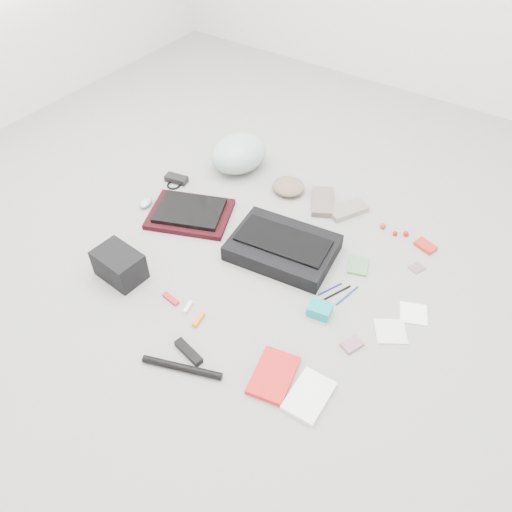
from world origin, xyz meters
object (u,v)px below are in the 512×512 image
Objects in this scene: book_red at (273,375)px; bike_helmet at (239,153)px; accordion_wallet at (320,310)px; camera_bag at (119,265)px; messenger_bag at (283,248)px; laptop at (190,210)px.

bike_helmet is at bearing 119.45° from book_red.
bike_helmet is 1.37m from book_red.
book_red is at bearing -99.66° from accordion_wallet.
messenger_bag is at bearing 49.96° from camera_bag.
laptop is 1.56× the size of camera_bag.
messenger_bag is at bearing -24.82° from bike_helmet.
bike_helmet reaches higher than accordion_wallet.
messenger_bag is at bearing 135.35° from accordion_wallet.
accordion_wallet is (-0.01, 0.37, 0.01)m from book_red.
camera_bag is at bearing -142.21° from messenger_bag.
book_red is (0.85, -0.05, -0.06)m from camera_bag.
book_red is 2.27× the size of accordion_wallet.
camera_bag is 0.86m from book_red.
bike_helmet is (-0.57, 0.45, 0.06)m from messenger_bag.
bike_helmet is 3.49× the size of accordion_wallet.
laptop is at bearing -72.30° from bike_helmet.
book_red is at bearing 1.26° from camera_bag.
messenger_bag is 0.75m from camera_bag.
camera_bag is at bearing 164.78° from book_red.
laptop is at bearing 157.50° from accordion_wallet.
accordion_wallet is (0.85, -0.18, -0.01)m from laptop.
laptop reaches higher than book_red.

